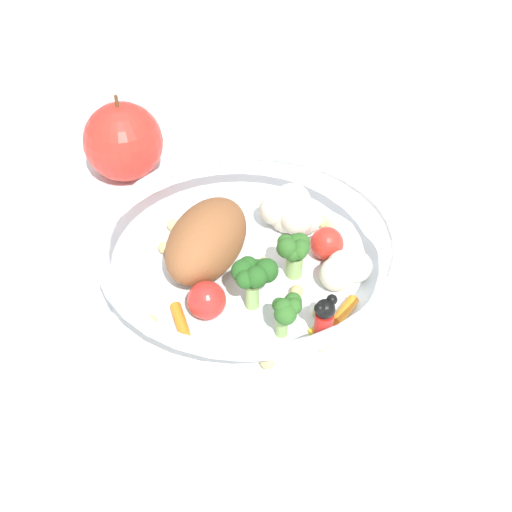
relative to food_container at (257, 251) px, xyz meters
name	(u,v)px	position (x,y,z in m)	size (l,w,h in m)	color
ground_plane	(253,290)	(0.01, -0.01, -0.03)	(2.40, 2.40, 0.00)	white
food_container	(257,251)	(0.00, 0.00, 0.00)	(0.25, 0.25, 0.07)	white
loose_apple	(123,142)	(-0.20, -0.07, 0.01)	(0.08, 0.08, 0.09)	red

